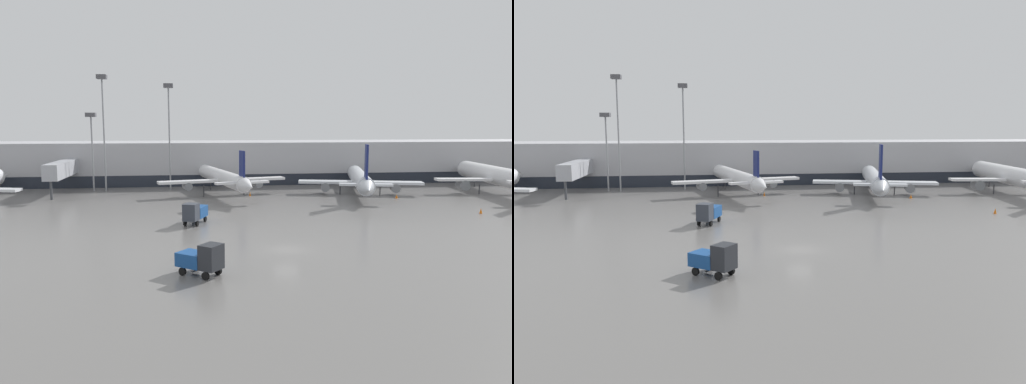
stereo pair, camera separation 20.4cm
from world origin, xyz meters
TOP-DOWN VIEW (x-y plane):
  - ground_plane at (0.00, 0.00)m, footprint 320.00×320.00m
  - terminal_building at (-0.17, 61.91)m, footprint 160.00×31.98m
  - parked_jet_1 at (20.98, 38.37)m, footprint 22.61×32.18m
  - parked_jet_2 at (-4.14, 40.19)m, footprint 23.53×31.27m
  - parked_jet_3 at (46.86, 36.19)m, footprint 23.19×37.59m
  - service_truck_1 at (-8.87, -7.83)m, footprint 4.31×4.00m
  - service_truck_2 at (-9.40, 14.67)m, footprint 3.40×5.26m
  - traffic_cone_0 at (0.61, 38.77)m, footprint 0.36×0.36m
  - traffic_cone_1 at (32.00, 17.07)m, footprint 0.42×0.42m
  - traffic_cone_2 at (25.79, 32.82)m, footprint 0.50×0.50m
  - apron_light_mast_0 at (-26.28, 48.58)m, footprint 1.80×1.80m
  - apron_light_mast_4 at (-28.66, 49.09)m, footprint 1.80×1.80m
  - apron_light_mast_5 at (-14.04, 49.71)m, footprint 1.80×1.80m

SIDE VIEW (x-z plane):
  - ground_plane at x=0.00m, z-range 0.00..0.00m
  - traffic_cone_2 at x=25.79m, z-range 0.00..0.68m
  - traffic_cone_0 at x=0.61m, z-range 0.00..0.78m
  - traffic_cone_1 at x=32.00m, z-range 0.00..0.78m
  - service_truck_1 at x=-8.87m, z-range 0.07..2.94m
  - service_truck_2 at x=-9.40m, z-range 0.11..3.00m
  - parked_jet_1 at x=20.98m, z-range -2.07..7.58m
  - parked_jet_2 at x=-4.14m, z-range -1.12..7.56m
  - parked_jet_3 at x=46.86m, z-range -2.03..8.57m
  - terminal_building at x=-0.17m, z-range 0.00..9.00m
  - apron_light_mast_4 at x=-28.66m, z-range 4.63..19.65m
  - apron_light_mast_5 at x=-14.04m, z-range 5.71..26.34m
  - apron_light_mast_0 at x=-26.28m, z-range 5.95..28.03m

